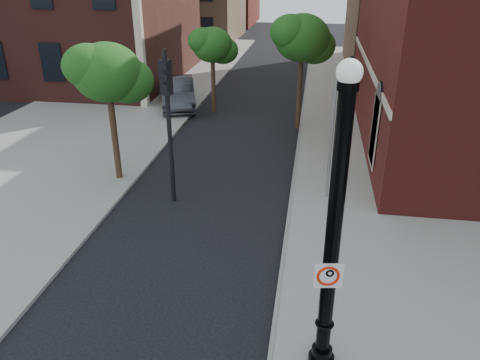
% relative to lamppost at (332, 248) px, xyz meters
% --- Properties ---
extents(ground, '(120.00, 120.00, 0.00)m').
position_rel_lamppost_xyz_m(ground, '(-3.13, 0.73, -2.97)').
color(ground, black).
rests_on(ground, ground).
extents(sidewalk_right, '(8.00, 60.00, 0.12)m').
position_rel_lamppost_xyz_m(sidewalk_right, '(2.87, 10.73, -2.91)').
color(sidewalk_right, gray).
rests_on(sidewalk_right, ground).
extents(sidewalk_left, '(10.00, 50.00, 0.12)m').
position_rel_lamppost_xyz_m(sidewalk_left, '(-12.13, 18.73, -2.91)').
color(sidewalk_left, gray).
rests_on(sidewalk_left, ground).
extents(curb_edge, '(0.10, 60.00, 0.14)m').
position_rel_lamppost_xyz_m(curb_edge, '(-1.08, 10.73, -2.90)').
color(curb_edge, gray).
rests_on(curb_edge, ground).
extents(lamppost, '(0.54, 0.54, 6.43)m').
position_rel_lamppost_xyz_m(lamppost, '(0.00, 0.00, 0.00)').
color(lamppost, black).
rests_on(lamppost, ground).
extents(no_parking_sign, '(0.55, 0.13, 0.55)m').
position_rel_lamppost_xyz_m(no_parking_sign, '(-0.03, -0.16, -0.51)').
color(no_parking_sign, white).
rests_on(no_parking_sign, ground).
extents(parked_car, '(3.26, 5.46, 1.70)m').
position_rel_lamppost_xyz_m(parked_car, '(-8.32, 18.37, -2.12)').
color(parked_car, '#313237').
rests_on(parked_car, ground).
extents(traffic_signal_left, '(0.36, 0.44, 5.31)m').
position_rel_lamppost_xyz_m(traffic_signal_left, '(-5.21, 6.81, 0.61)').
color(traffic_signal_left, black).
rests_on(traffic_signal_left, ground).
extents(traffic_signal_right, '(0.34, 0.41, 4.81)m').
position_rel_lamppost_xyz_m(traffic_signal_right, '(0.70, 9.34, 0.27)').
color(traffic_signal_right, black).
rests_on(traffic_signal_right, ground).
extents(utility_pole, '(0.10, 0.10, 4.88)m').
position_rel_lamppost_xyz_m(utility_pole, '(0.17, 7.80, -0.53)').
color(utility_pole, '#999999').
rests_on(utility_pole, ground).
extents(street_tree_a, '(2.92, 2.64, 5.26)m').
position_rel_lamppost_xyz_m(street_tree_a, '(-7.78, 8.23, 1.18)').
color(street_tree_a, '#372216').
rests_on(street_tree_a, ground).
extents(street_tree_b, '(2.58, 2.33, 4.65)m').
position_rel_lamppost_xyz_m(street_tree_b, '(-6.00, 17.64, 0.70)').
color(street_tree_b, '#372216').
rests_on(street_tree_b, ground).
extents(street_tree_c, '(3.11, 2.81, 5.61)m').
position_rel_lamppost_xyz_m(street_tree_c, '(-1.20, 15.58, 1.45)').
color(street_tree_c, '#372216').
rests_on(street_tree_c, ground).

